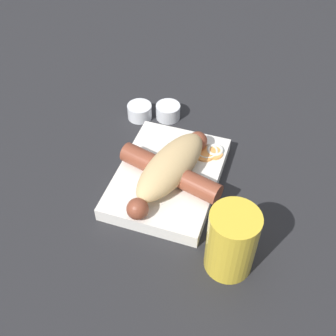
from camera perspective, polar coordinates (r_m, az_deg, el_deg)
name	(u,v)px	position (r m, az deg, el deg)	size (l,w,h in m)	color
ground_plane	(168,182)	(0.72, 0.00, -1.93)	(3.00, 3.00, 0.00)	#232326
food_tray	(168,177)	(0.71, 0.00, -1.26)	(0.22, 0.17, 0.03)	silver
bread_roll	(171,166)	(0.68, 0.40, 0.29)	(0.18, 0.10, 0.05)	tan
sausage	(170,172)	(0.68, 0.25, -0.59)	(0.21, 0.18, 0.03)	brown
pickled_veggies	(204,151)	(0.74, 4.95, 2.32)	(0.06, 0.08, 0.01)	#F99E4C
condiment_cup_near	(168,112)	(0.84, 0.01, 7.59)	(0.05, 0.05, 0.03)	silver
condiment_cup_far	(140,112)	(0.84, -3.85, 7.58)	(0.05, 0.05, 0.03)	silver
drink_glass	(231,242)	(0.59, 8.59, -9.85)	(0.07, 0.07, 0.11)	gold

